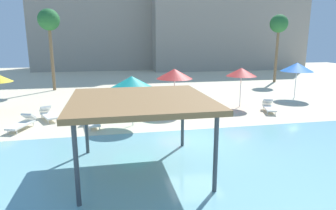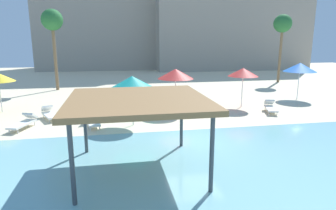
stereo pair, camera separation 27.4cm
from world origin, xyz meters
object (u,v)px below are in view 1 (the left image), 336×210
at_px(shade_pavilion, 141,102).
at_px(lounge_chair_2, 269,107).
at_px(beach_umbrella_teal_1, 132,82).
at_px(beach_umbrella_red_2, 241,72).
at_px(lounge_chair_0, 93,120).
at_px(palm_tree_1, 279,26).
at_px(palm_tree_0, 49,22).
at_px(beach_umbrella_blue_4, 297,67).
at_px(beach_umbrella_red_3, 174,74).
at_px(lounge_chair_3, 23,123).
at_px(lounge_chair_1, 48,114).

bearing_deg(shade_pavilion, lounge_chair_2, 37.93).
distance_m(beach_umbrella_teal_1, beach_umbrella_red_2, 8.39).
xyz_separation_m(lounge_chair_0, palm_tree_1, (18.99, 13.40, 5.71)).
bearing_deg(lounge_chair_2, lounge_chair_0, -65.21).
height_order(beach_umbrella_teal_1, palm_tree_0, palm_tree_0).
height_order(beach_umbrella_blue_4, palm_tree_1, palm_tree_1).
bearing_deg(palm_tree_0, lounge_chair_0, -72.36).
distance_m(beach_umbrella_teal_1, palm_tree_0, 14.76).
bearing_deg(shade_pavilion, beach_umbrella_red_3, 69.76).
height_order(lounge_chair_3, palm_tree_1, palm_tree_1).
distance_m(palm_tree_0, palm_tree_1, 23.01).
distance_m(beach_umbrella_red_2, palm_tree_0, 17.43).
distance_m(beach_umbrella_blue_4, palm_tree_1, 9.99).
xyz_separation_m(lounge_chair_1, lounge_chair_2, (13.83, -0.82, 0.00)).
height_order(lounge_chair_1, palm_tree_0, palm_tree_0).
xyz_separation_m(beach_umbrella_teal_1, lounge_chair_1, (-4.81, 2.17, -2.07)).
distance_m(shade_pavilion, lounge_chair_2, 11.85).
relative_size(lounge_chair_2, palm_tree_0, 0.27).
xyz_separation_m(beach_umbrella_red_3, palm_tree_0, (-9.13, 10.23, 3.64)).
bearing_deg(lounge_chair_0, beach_umbrella_blue_4, 98.43).
bearing_deg(lounge_chair_2, beach_umbrella_red_3, -82.76).
xyz_separation_m(beach_umbrella_red_3, lounge_chair_3, (-8.72, -2.17, -2.15)).
distance_m(lounge_chair_3, palm_tree_0, 13.69).
bearing_deg(lounge_chair_2, beach_umbrella_blue_4, 148.98).
distance_m(shade_pavilion, lounge_chair_3, 8.69).
bearing_deg(beach_umbrella_blue_4, palm_tree_1, 68.28).
bearing_deg(beach_umbrella_red_3, lounge_chair_1, -176.57).
distance_m(shade_pavilion, beach_umbrella_red_2, 11.95).
xyz_separation_m(beach_umbrella_red_3, lounge_chair_0, (-5.11, -2.39, -2.15)).
relative_size(beach_umbrella_teal_1, lounge_chair_2, 1.37).
height_order(lounge_chair_0, lounge_chair_1, same).
bearing_deg(beach_umbrella_blue_4, lounge_chair_1, -171.22).
distance_m(lounge_chair_1, palm_tree_0, 12.24).
relative_size(shade_pavilion, beach_umbrella_red_2, 1.74).
xyz_separation_m(lounge_chair_0, lounge_chair_2, (11.18, 1.10, 0.00)).
distance_m(lounge_chair_1, lounge_chair_2, 13.86).
xyz_separation_m(palm_tree_0, palm_tree_1, (23.00, 0.78, -0.07)).
xyz_separation_m(beach_umbrella_red_2, palm_tree_0, (-13.97, 9.76, 3.68)).
relative_size(beach_umbrella_red_3, palm_tree_1, 0.39).
bearing_deg(lounge_chair_3, palm_tree_1, 139.23).
bearing_deg(beach_umbrella_blue_4, lounge_chair_0, -163.07).
distance_m(lounge_chair_3, palm_tree_1, 26.78).
bearing_deg(beach_umbrella_red_2, lounge_chair_2, -54.99).
xyz_separation_m(lounge_chair_2, lounge_chair_3, (-14.79, -0.89, 0.00)).
xyz_separation_m(lounge_chair_3, palm_tree_0, (-0.41, 12.40, 5.78)).
bearing_deg(lounge_chair_3, beach_umbrella_red_2, 120.01).
distance_m(beach_umbrella_red_3, lounge_chair_3, 9.24).
bearing_deg(beach_umbrella_teal_1, lounge_chair_1, 155.68).
relative_size(beach_umbrella_red_3, palm_tree_0, 0.38).
height_order(lounge_chair_0, palm_tree_0, palm_tree_0).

